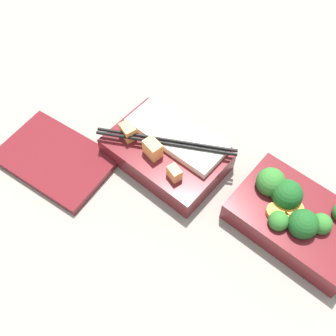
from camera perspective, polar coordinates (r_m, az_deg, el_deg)
name	(u,v)px	position (r m, az deg, el deg)	size (l,w,h in m)	color
ground_plane	(229,187)	(0.63, 8.86, -2.71)	(3.00, 3.00, 0.00)	gray
bento_tray_vegetable	(296,216)	(0.59, 18.07, -6.58)	(0.18, 0.12, 0.07)	maroon
bento_tray_rice	(167,151)	(0.63, -0.16, 2.44)	(0.20, 0.12, 0.07)	maroon
bento_lid	(56,159)	(0.66, -15.98, 1.26)	(0.18, 0.12, 0.01)	maroon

